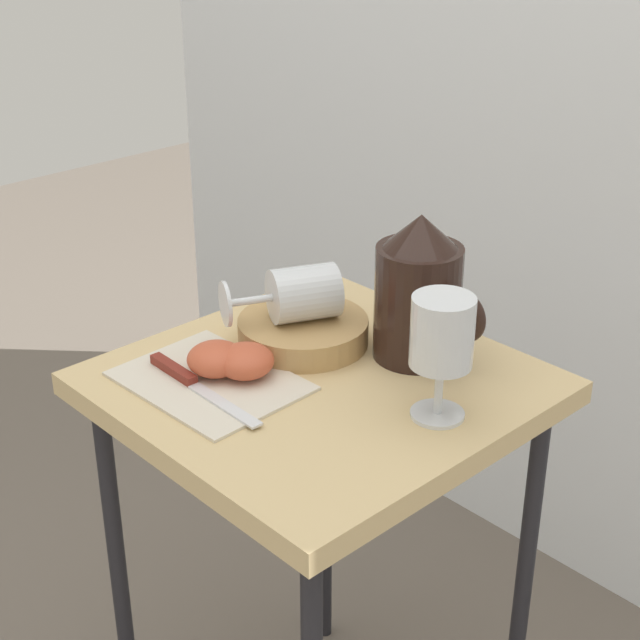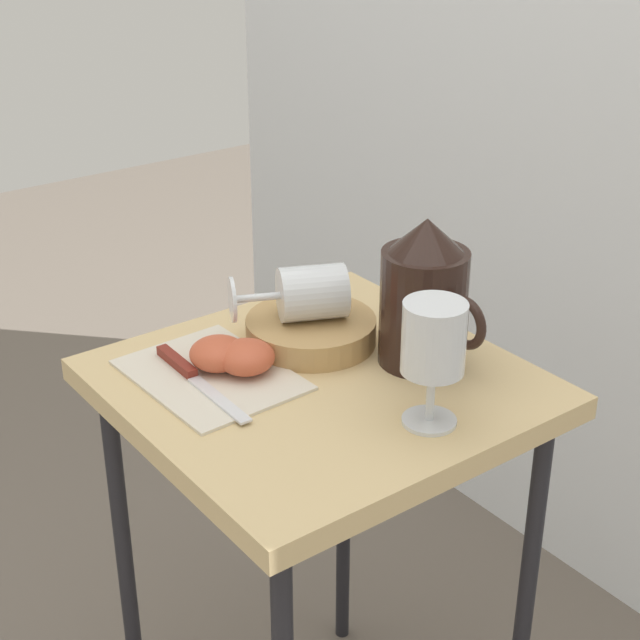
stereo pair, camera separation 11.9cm
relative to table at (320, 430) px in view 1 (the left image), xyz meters
The scene contains 9 objects.
table is the anchor object (origin of this frame).
linen_napkin 0.16m from the table, 127.91° to the right, with size 0.22×0.17×0.00m, color beige.
basket_tray 0.14m from the table, 150.28° to the left, with size 0.17×0.17×0.04m, color tan.
pitcher 0.21m from the table, 71.85° to the left, with size 0.16×0.11×0.19m.
wine_glass_upright 0.24m from the table, 13.12° to the left, with size 0.07×0.07×0.15m.
wine_glass_tipped_near 0.18m from the table, 151.68° to the left, with size 0.12×0.17×0.07m.
apple_half_left 0.16m from the table, 135.21° to the right, with size 0.07×0.07×0.04m, color #C15133.
apple_half_right 0.14m from the table, 132.54° to the right, with size 0.07×0.07×0.04m, color #C15133.
knife 0.18m from the table, 125.84° to the right, with size 0.21×0.02×0.01m.
Camera 1 is at (0.78, -0.73, 1.29)m, focal length 55.02 mm.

